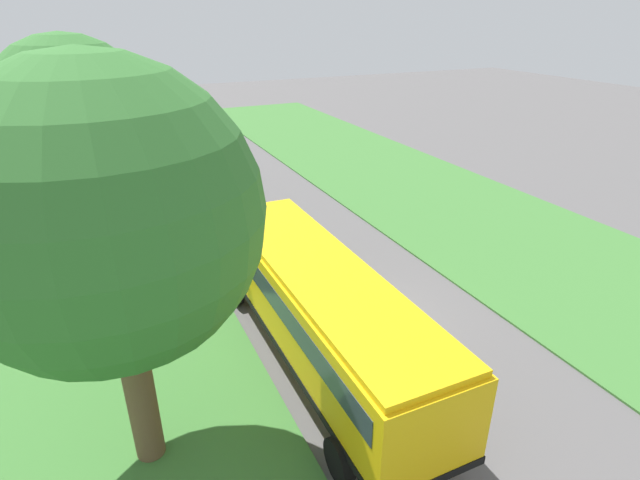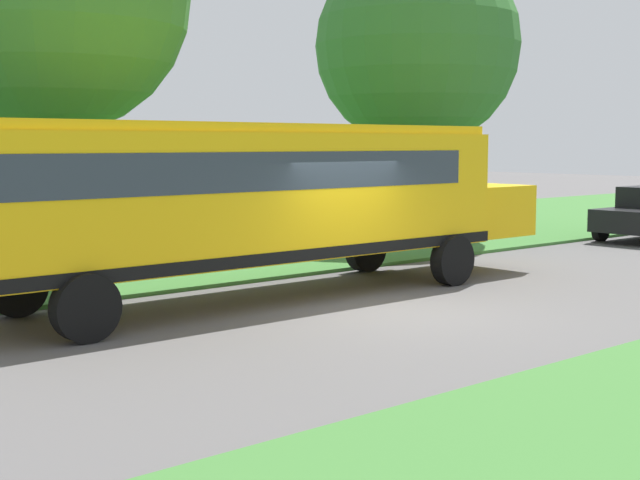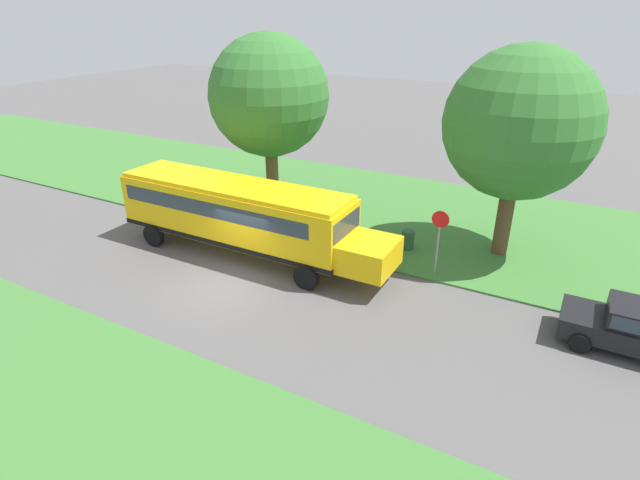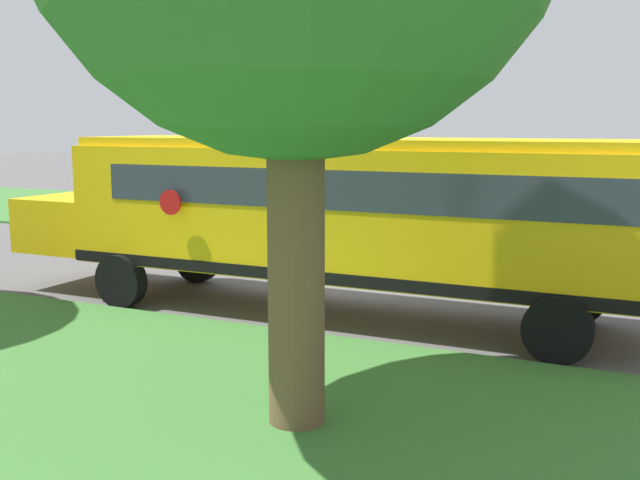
% 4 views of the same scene
% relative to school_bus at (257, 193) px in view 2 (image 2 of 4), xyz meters
% --- Properties ---
extents(ground_plane, '(120.00, 120.00, 0.00)m').
position_rel_school_bus_xyz_m(ground_plane, '(2.45, 1.03, -1.92)').
color(ground_plane, '#565454').
extents(grass_verge, '(12.00, 80.00, 0.08)m').
position_rel_school_bus_xyz_m(grass_verge, '(-7.55, 1.03, -1.88)').
color(grass_verge, '#3D7533').
rests_on(grass_verge, ground).
extents(school_bus, '(2.84, 12.42, 3.16)m').
position_rel_school_bus_xyz_m(school_bus, '(0.00, 0.00, 0.00)').
color(school_bus, yellow).
rests_on(school_bus, ground).
extents(oak_tree_roadside_mid, '(5.97, 5.97, 8.63)m').
position_rel_school_bus_xyz_m(oak_tree_roadside_mid, '(-5.34, 9.70, 3.84)').
color(oak_tree_roadside_mid, brown).
rests_on(oak_tree_roadside_mid, ground).
extents(stop_sign, '(0.08, 0.68, 2.74)m').
position_rel_school_bus_xyz_m(stop_sign, '(-2.15, 7.90, -0.19)').
color(stop_sign, gray).
rests_on(stop_sign, ground).
extents(trash_bin, '(0.56, 0.56, 0.90)m').
position_rel_school_bus_xyz_m(trash_bin, '(-3.79, 6.15, -1.47)').
color(trash_bin, '#2D4C33').
rests_on(trash_bin, ground).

